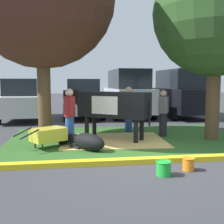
# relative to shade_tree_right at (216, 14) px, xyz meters

# --- Properties ---
(ground_plane) EXTENTS (80.00, 80.00, 0.00)m
(ground_plane) POSITION_rel_shade_tree_right_xyz_m (-2.78, -1.74, -3.98)
(ground_plane) COLOR #38383D
(grass_island) EXTENTS (7.68, 4.94, 0.02)m
(grass_island) POSITION_rel_shade_tree_right_xyz_m (-2.67, 0.37, -3.97)
(grass_island) COLOR #2D5B23
(grass_island) RESTS_ON ground
(curb_yellow) EXTENTS (8.88, 0.24, 0.12)m
(curb_yellow) POSITION_rel_shade_tree_right_xyz_m (-2.67, -2.25, -3.92)
(curb_yellow) COLOR yellow
(curb_yellow) RESTS_ON ground
(hay_bedding) EXTENTS (3.31, 2.55, 0.04)m
(hay_bedding) POSITION_rel_shade_tree_right_xyz_m (-3.21, 0.17, -3.95)
(hay_bedding) COLOR tan
(hay_bedding) RESTS_ON ground
(shade_tree_right) EXTENTS (3.94, 3.94, 5.97)m
(shade_tree_right) POSITION_rel_shade_tree_right_xyz_m (0.00, 0.00, 0.00)
(shade_tree_right) COLOR brown
(shade_tree_right) RESTS_ON ground
(cow_holstein) EXTENTS (2.77, 2.12, 1.59)m
(cow_holstein) POSITION_rel_shade_tree_right_xyz_m (-3.26, 0.43, -2.85)
(cow_holstein) COLOR black
(cow_holstein) RESTS_ON ground
(calf_lying) EXTENTS (1.10, 1.20, 0.48)m
(calf_lying) POSITION_rel_shade_tree_right_xyz_m (-4.08, -0.87, -3.74)
(calf_lying) COLOR black
(calf_lying) RESTS_ON ground
(person_handler) EXTENTS (0.34, 0.52, 1.67)m
(person_handler) POSITION_rel_shade_tree_right_xyz_m (-4.56, -0.11, -3.08)
(person_handler) COLOR #23478C
(person_handler) RESTS_ON ground
(person_visitor_near) EXTENTS (0.34, 0.53, 1.59)m
(person_visitor_near) POSITION_rel_shade_tree_right_xyz_m (-1.41, 0.69, -3.13)
(person_visitor_near) COLOR black
(person_visitor_near) RESTS_ON ground
(person_visitor_far) EXTENTS (0.38, 0.42, 1.69)m
(person_visitor_far) POSITION_rel_shade_tree_right_xyz_m (-2.40, 1.72, -3.07)
(person_visitor_far) COLOR #23478C
(person_visitor_far) RESTS_ON ground
(wheelbarrow) EXTENTS (1.50, 1.19, 0.63)m
(wheelbarrow) POSITION_rel_shade_tree_right_xyz_m (-5.13, -0.48, -3.59)
(wheelbarrow) COLOR gold
(wheelbarrow) RESTS_ON ground
(bucket_green) EXTENTS (0.32, 0.32, 0.29)m
(bucket_green) POSITION_rel_shade_tree_right_xyz_m (-2.69, -3.13, -3.83)
(bucket_green) COLOR green
(bucket_green) RESTS_ON ground
(bucket_orange) EXTENTS (0.26, 0.26, 0.27)m
(bucket_orange) POSITION_rel_shade_tree_right_xyz_m (-2.07, -2.90, -3.84)
(bucket_orange) COLOR orange
(bucket_orange) RESTS_ON ground
(sedan_blue) EXTENTS (2.13, 4.46, 2.02)m
(sedan_blue) POSITION_rel_shade_tree_right_xyz_m (-6.90, 5.85, -2.99)
(sedan_blue) COLOR silver
(sedan_blue) RESTS_ON ground
(sedan_silver) EXTENTS (2.13, 4.46, 2.02)m
(sedan_silver) POSITION_rel_shade_tree_right_xyz_m (-3.94, 6.34, -2.99)
(sedan_silver) COLOR silver
(sedan_silver) RESTS_ON ground
(suv_dark_grey) EXTENTS (2.24, 4.66, 2.52)m
(suv_dark_grey) POSITION_rel_shade_tree_right_xyz_m (-1.49, 6.31, -2.71)
(suv_dark_grey) COLOR silver
(suv_dark_grey) RESTS_ON ground
(suv_black) EXTENTS (2.24, 4.66, 2.52)m
(suv_black) POSITION_rel_shade_tree_right_xyz_m (1.29, 5.91, -2.71)
(suv_black) COLOR black
(suv_black) RESTS_ON ground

